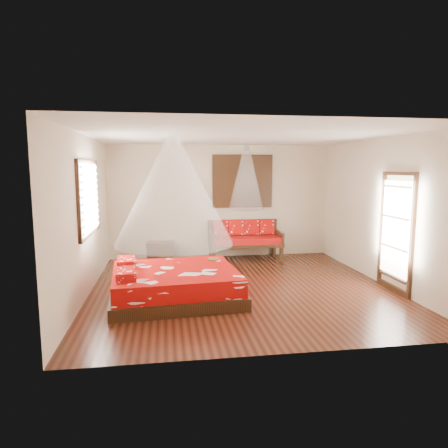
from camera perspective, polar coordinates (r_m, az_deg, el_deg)
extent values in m
cube|color=black|center=(7.60, 2.41, -9.11)|extent=(5.50, 5.50, 0.02)
cube|color=white|center=(7.29, 2.54, 12.58)|extent=(5.50, 5.50, 0.02)
cube|color=#C5B390|center=(7.32, -19.27, 1.07)|extent=(0.02, 5.50, 2.80)
cube|color=#C5B390|center=(8.29, 21.56, 1.72)|extent=(0.02, 5.50, 2.80)
cube|color=#C5B390|center=(10.03, -0.51, 3.26)|extent=(5.50, 0.02, 2.80)
cube|color=#C5B390|center=(4.66, 8.90, -2.27)|extent=(5.50, 0.02, 2.80)
cube|color=black|center=(7.05, -6.97, -9.61)|extent=(2.32, 2.13, 0.20)
cube|color=#A10705|center=(6.98, -7.00, -7.65)|extent=(2.21, 2.02, 0.30)
cube|color=#A10705|center=(6.49, -13.82, -7.00)|extent=(0.36, 0.59, 0.14)
cube|color=#A10705|center=(7.29, -13.78, -5.35)|extent=(0.36, 0.59, 0.14)
cube|color=black|center=(9.39, -1.47, -4.41)|extent=(0.08, 0.08, 0.42)
cube|color=black|center=(9.72, 8.22, -4.07)|extent=(0.08, 0.08, 0.42)
cube|color=black|center=(10.04, -1.93, -3.61)|extent=(0.08, 0.08, 0.42)
cube|color=black|center=(10.35, 7.16, -3.32)|extent=(0.08, 0.08, 0.42)
cube|color=black|center=(9.81, 3.07, -2.88)|extent=(1.76, 0.78, 0.08)
cube|color=#910A05|center=(9.79, 3.07, -2.24)|extent=(1.70, 0.72, 0.14)
cube|color=black|center=(10.10, 2.68, -0.89)|extent=(1.76, 0.06, 0.55)
cube|color=black|center=(9.65, -1.83, -2.08)|extent=(0.06, 0.78, 0.30)
cube|color=black|center=(9.98, 7.82, -1.82)|extent=(0.06, 0.78, 0.30)
cube|color=#A10705|center=(9.87, -0.53, -0.64)|extent=(0.37, 0.19, 0.39)
cube|color=#A10705|center=(9.94, 1.71, -0.59)|extent=(0.37, 0.19, 0.39)
cube|color=#A10705|center=(10.01, 3.92, -0.54)|extent=(0.37, 0.19, 0.39)
cube|color=#A10705|center=(10.10, 6.09, -0.49)|extent=(0.37, 0.19, 0.39)
cube|color=black|center=(9.80, -9.01, -4.03)|extent=(0.65, 0.49, 0.40)
cube|color=black|center=(9.75, -9.04, -2.73)|extent=(0.70, 0.54, 0.05)
cube|color=black|center=(10.05, 2.65, 6.11)|extent=(1.52, 0.06, 1.32)
cube|color=black|center=(10.04, 2.66, 6.11)|extent=(1.35, 0.04, 1.10)
cube|color=black|center=(7.48, -18.79, 3.54)|extent=(0.08, 1.74, 1.34)
cube|color=white|center=(7.47, -18.49, 3.55)|extent=(0.04, 1.54, 1.10)
cube|color=black|center=(7.81, 23.36, -1.33)|extent=(0.08, 1.02, 2.16)
cube|color=white|center=(7.78, 23.28, -0.61)|extent=(0.03, 0.82, 1.70)
cylinder|color=brown|center=(7.59, -1.54, -5.03)|extent=(0.23, 0.23, 0.03)
cone|color=white|center=(6.74, -7.22, 4.74)|extent=(2.00, 2.00, 1.80)
cone|color=white|center=(9.59, 3.20, 6.62)|extent=(0.84, 0.84, 1.50)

